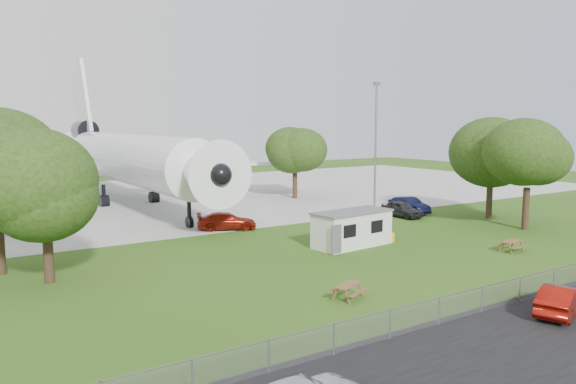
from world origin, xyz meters
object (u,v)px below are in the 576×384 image
site_cabin (352,228)px  picnic_west (348,298)px  airliner (126,156)px  picnic_east (511,251)px  car_centre_sedan (560,300)px

site_cabin → picnic_west: (-8.16, -9.49, -1.31)m
airliner → site_cabin: 31.70m
airliner → site_cabin: size_ratio=6.95×
picnic_west → site_cabin: bearing=26.0°
airliner → site_cabin: (7.17, -30.63, -3.96)m
site_cabin → picnic_east: size_ratio=3.81×
airliner → picnic_east: airliner is taller
picnic_west → picnic_east: bearing=-16.7°
picnic_east → car_centre_sedan: size_ratio=0.42×
picnic_west → car_centre_sedan: (6.96, -7.43, 0.71)m
site_cabin → picnic_west: site_cabin is taller
picnic_east → picnic_west: bearing=-178.2°
car_centre_sedan → picnic_east: bearing=-65.1°
site_cabin → picnic_east: (8.34, -7.57, -1.31)m
picnic_west → car_centre_sedan: 10.20m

